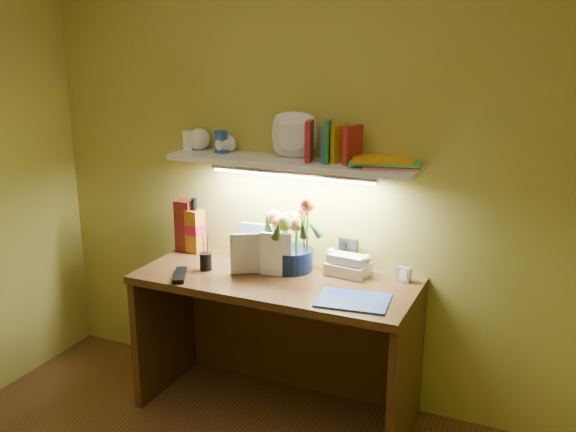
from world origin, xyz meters
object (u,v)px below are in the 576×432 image
(desk, at_px, (276,346))
(whisky_bottle, at_px, (195,225))
(telephone, at_px, (348,263))
(flower_bouquet, at_px, (291,233))
(desk_clock, at_px, (404,274))

(desk, bearing_deg, whisky_bottle, 162.65)
(desk, distance_m, telephone, 0.57)
(flower_bouquet, bearing_deg, whisky_bottle, 175.58)
(telephone, height_order, desk_clock, telephone)
(telephone, bearing_deg, desk_clock, 11.11)
(telephone, distance_m, whisky_bottle, 0.90)
(flower_bouquet, relative_size, whisky_bottle, 1.28)
(desk_clock, xyz_separation_m, whisky_bottle, (-1.17, -0.03, 0.12))
(telephone, relative_size, whisky_bottle, 0.66)
(whisky_bottle, bearing_deg, flower_bouquet, -4.42)
(desk, relative_size, whisky_bottle, 4.56)
(telephone, xyz_separation_m, whisky_bottle, (-0.89, -0.01, 0.09))
(desk, distance_m, desk_clock, 0.75)
(desk, height_order, flower_bouquet, flower_bouquet)
(telephone, bearing_deg, whisky_bottle, -172.77)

